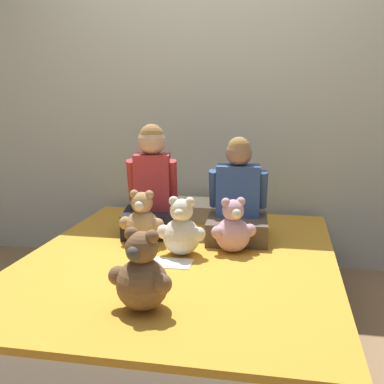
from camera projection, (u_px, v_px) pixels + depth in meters
ground_plane at (180, 326)px, 2.59m from camera, size 14.00×14.00×0.00m
wall_behind_bed at (213, 91)px, 3.42m from camera, size 8.00×0.06×2.50m
bed at (180, 292)px, 2.55m from camera, size 1.61×2.04×0.39m
child_on_left at (152, 190)px, 2.90m from camera, size 0.39×0.37×0.66m
child_on_right at (238, 202)px, 2.81m from camera, size 0.37×0.42×0.59m
teddy_bear_held_by_left_child at (142, 222)px, 2.70m from camera, size 0.26×0.20×0.31m
teddy_bear_held_by_right_child at (233, 229)px, 2.57m from camera, size 0.23×0.19×0.30m
teddy_bear_between_children at (182, 231)px, 2.52m from camera, size 0.26×0.20×0.31m
teddy_bear_at_foot_of_bed at (142, 276)px, 1.87m from camera, size 0.27×0.21×0.33m
pillow_at_headboard at (206, 210)px, 3.29m from camera, size 0.50×0.34×0.11m
sign_card at (171, 263)px, 2.41m from camera, size 0.21×0.15×0.00m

